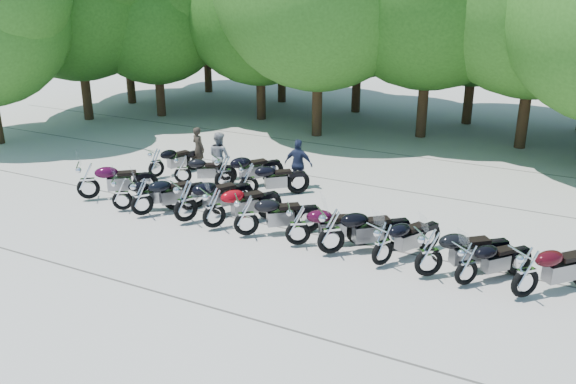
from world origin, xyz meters
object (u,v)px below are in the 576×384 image
at_px(motorcycle_6, 298,224).
at_px(motorcycle_13, 183,169).
at_px(motorcycle_1, 122,193).
at_px(motorcycle_14, 224,171).
at_px(rider_1, 220,156).
at_px(rider_2, 299,164).
at_px(motorcycle_9, 429,252).
at_px(motorcycle_7, 331,230).
at_px(motorcycle_3, 185,200).
at_px(motorcycle_10, 467,263).
at_px(rider_0, 198,149).
at_px(motorcycle_11, 526,271).
at_px(motorcycle_4, 214,207).
at_px(motorcycle_15, 248,179).
at_px(motorcycle_8, 383,243).
at_px(motorcycle_12, 156,162).
at_px(motorcycle_2, 142,196).
at_px(motorcycle_5, 246,214).
at_px(motorcycle_0, 87,180).

height_order(motorcycle_6, motorcycle_13, motorcycle_6).
distance_m(motorcycle_1, motorcycle_14, 3.37).
bearing_deg(rider_1, rider_2, -151.58).
bearing_deg(motorcycle_9, motorcycle_14, 28.01).
bearing_deg(motorcycle_1, motorcycle_7, -122.01).
bearing_deg(motorcycle_7, motorcycle_9, -132.53).
bearing_deg(rider_1, motorcycle_3, 128.44).
height_order(motorcycle_10, rider_0, rider_0).
bearing_deg(motorcycle_11, motorcycle_1, 41.82).
height_order(motorcycle_4, motorcycle_7, motorcycle_7).
height_order(motorcycle_6, motorcycle_15, motorcycle_6).
height_order(motorcycle_7, motorcycle_9, motorcycle_7).
xyz_separation_m(motorcycle_8, motorcycle_11, (3.27, -0.09, 0.05)).
height_order(motorcycle_11, motorcycle_12, motorcycle_11).
xyz_separation_m(motorcycle_4, motorcycle_6, (2.56, 0.04, -0.03)).
bearing_deg(motorcycle_1, motorcycle_12, -12.43).
height_order(motorcycle_3, rider_2, rider_2).
bearing_deg(motorcycle_2, motorcycle_10, -145.62).
distance_m(motorcycle_7, motorcycle_13, 7.12).
height_order(motorcycle_2, motorcycle_13, motorcycle_2).
relative_size(motorcycle_15, rider_1, 1.34).
xyz_separation_m(motorcycle_5, motorcycle_9, (4.96, -0.08, 0.02)).
bearing_deg(motorcycle_5, motorcycle_0, 49.64).
bearing_deg(motorcycle_5, motorcycle_9, -129.65).
bearing_deg(rider_1, motorcycle_12, 43.73).
relative_size(motorcycle_0, motorcycle_1, 1.15).
bearing_deg(motorcycle_10, motorcycle_6, 37.35).
height_order(motorcycle_4, motorcycle_8, motorcycle_4).
relative_size(motorcycle_4, rider_0, 1.52).
relative_size(motorcycle_6, motorcycle_12, 1.09).
bearing_deg(motorcycle_11, motorcycle_0, 40.81).
relative_size(motorcycle_0, motorcycle_4, 1.01).
relative_size(motorcycle_8, motorcycle_14, 0.93).
bearing_deg(rider_2, motorcycle_1, 44.98).
relative_size(motorcycle_7, motorcycle_13, 1.22).
bearing_deg(motorcycle_11, motorcycle_5, 41.21).
distance_m(motorcycle_6, motorcycle_15, 3.94).
height_order(motorcycle_12, rider_2, rider_2).
xyz_separation_m(motorcycle_0, motorcycle_4, (4.75, -0.12, -0.01)).
relative_size(motorcycle_4, motorcycle_7, 0.96).
xyz_separation_m(motorcycle_5, motorcycle_7, (2.47, -0.00, 0.03)).
bearing_deg(motorcycle_8, motorcycle_3, 27.08).
height_order(motorcycle_2, motorcycle_14, motorcycle_14).
bearing_deg(motorcycle_2, rider_1, -57.98).
relative_size(motorcycle_1, motorcycle_6, 0.92).
bearing_deg(motorcycle_8, motorcycle_1, 27.97).
height_order(motorcycle_1, motorcycle_11, motorcycle_11).
bearing_deg(motorcycle_7, rider_2, -5.47).
height_order(motorcycle_3, rider_0, rider_0).
relative_size(motorcycle_8, motorcycle_9, 0.93).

